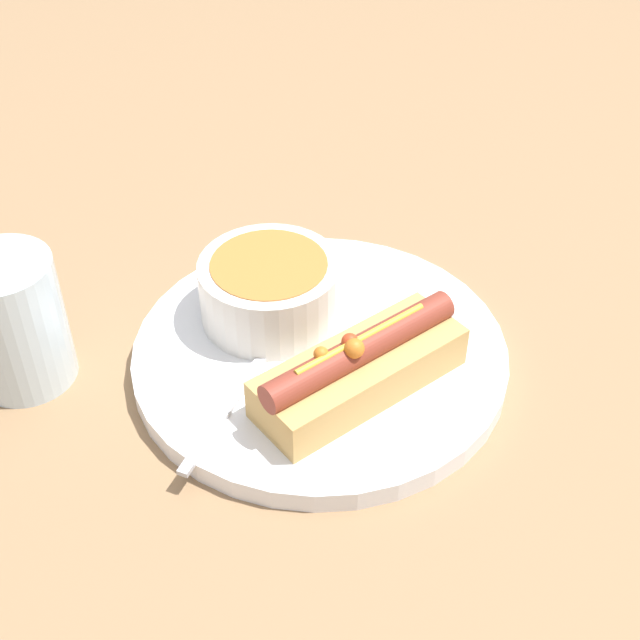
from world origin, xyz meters
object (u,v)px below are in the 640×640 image
(soup_bowl, at_px, (270,288))
(spoon, at_px, (257,364))
(hot_dog, at_px, (362,366))
(drinking_glass, at_px, (14,322))

(soup_bowl, height_order, spoon, soup_bowl)
(hot_dog, xyz_separation_m, drinking_glass, (-0.20, 0.17, 0.01))
(soup_bowl, relative_size, drinking_glass, 1.05)
(soup_bowl, bearing_deg, drinking_glass, 162.82)
(soup_bowl, distance_m, spoon, 0.07)
(hot_dog, height_order, drinking_glass, drinking_glass)
(soup_bowl, bearing_deg, hot_dog, -82.30)
(hot_dog, relative_size, soup_bowl, 1.50)
(drinking_glass, bearing_deg, spoon, -35.91)
(spoon, bearing_deg, drinking_glass, 109.28)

